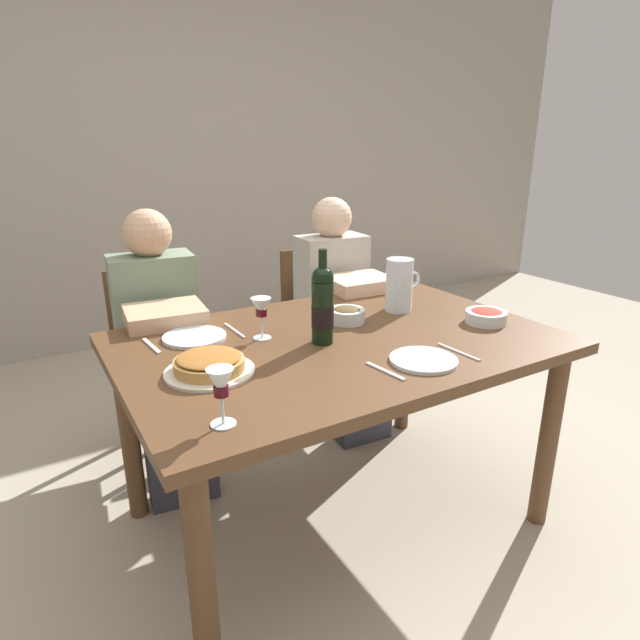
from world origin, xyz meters
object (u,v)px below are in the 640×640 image
(olive_bowl, at_px, (347,314))
(wine_glass_right_diner, at_px, (221,386))
(dining_table, at_px, (338,362))
(chair_left, at_px, (155,351))
(salad_bowl, at_px, (486,316))
(chair_right, at_px, (320,319))
(dinner_plate_left_setting, at_px, (423,360))
(wine_glass_left_diner, at_px, (261,309))
(wine_bottle, at_px, (323,305))
(baked_tart, at_px, (209,365))
(water_pitcher, at_px, (399,288))
(dinner_plate_right_setting, at_px, (195,337))
(diner_left, at_px, (162,343))
(diner_right, at_px, (342,309))

(olive_bowl, relative_size, wine_glass_right_diner, 0.93)
(dining_table, bearing_deg, chair_left, 116.66)
(salad_bowl, bearing_deg, chair_right, 96.44)
(wine_glass_right_diner, bearing_deg, dinner_plate_left_setting, 3.87)
(dinner_plate_left_setting, bearing_deg, wine_glass_left_diner, 127.73)
(wine_bottle, relative_size, baked_tart, 1.20)
(salad_bowl, distance_m, wine_glass_left_diner, 0.86)
(water_pitcher, xyz_separation_m, dinner_plate_left_setting, (-0.27, -0.46, -0.09))
(baked_tart, bearing_deg, dinner_plate_left_setting, -23.35)
(baked_tart, bearing_deg, salad_bowl, -5.14)
(olive_bowl, relative_size, dinner_plate_right_setting, 0.63)
(baked_tart, bearing_deg, chair_right, 44.85)
(baked_tart, bearing_deg, wine_glass_right_diner, -103.73)
(dinner_plate_left_setting, height_order, chair_left, chair_left)
(salad_bowl, bearing_deg, wine_glass_left_diner, 160.61)
(water_pitcher, distance_m, baked_tart, 0.90)
(dinner_plate_left_setting, bearing_deg, wine_bottle, 121.18)
(wine_bottle, height_order, wine_glass_left_diner, wine_bottle)
(olive_bowl, relative_size, dinner_plate_left_setting, 0.65)
(dining_table, height_order, baked_tart, baked_tart)
(water_pitcher, bearing_deg, chair_right, 84.55)
(dining_table, bearing_deg, water_pitcher, 20.75)
(chair_left, xyz_separation_m, chair_right, (0.90, 0.01, 0.00))
(dining_table, xyz_separation_m, dinner_plate_left_setting, (0.12, -0.32, 0.10))
(wine_bottle, bearing_deg, wine_glass_left_diner, 138.64)
(salad_bowl, height_order, chair_right, chair_right)
(olive_bowl, xyz_separation_m, chair_left, (-0.56, 0.75, -0.29))
(dining_table, distance_m, wine_glass_right_diner, 0.70)
(dining_table, relative_size, salad_bowl, 9.65)
(dinner_plate_right_setting, bearing_deg, salad_bowl, -21.84)
(wine_glass_left_diner, xyz_separation_m, dinner_plate_left_setting, (0.35, -0.45, -0.10))
(salad_bowl, bearing_deg, diner_left, 142.47)
(baked_tart, height_order, chair_left, chair_left)
(dining_table, distance_m, dinner_plate_right_setting, 0.52)
(water_pitcher, distance_m, wine_glass_right_diner, 1.08)
(dinner_plate_left_setting, distance_m, diner_left, 1.13)
(chair_right, bearing_deg, salad_bowl, 100.19)
(olive_bowl, height_order, diner_right, diner_right)
(diner_left, distance_m, chair_right, 0.96)
(baked_tart, height_order, dinner_plate_right_setting, baked_tart)
(dining_table, height_order, wine_glass_left_diner, wine_glass_left_diner)
(dinner_plate_left_setting, distance_m, dinner_plate_right_setting, 0.80)
(wine_bottle, bearing_deg, chair_right, 59.64)
(diner_left, bearing_deg, baked_tart, 93.11)
(water_pitcher, relative_size, chair_right, 0.25)
(salad_bowl, xyz_separation_m, wine_glass_left_diner, (-0.80, 0.28, 0.08))
(water_pitcher, xyz_separation_m, wine_glass_left_diner, (-0.62, -0.01, 0.01))
(baked_tart, xyz_separation_m, wine_glass_left_diner, (0.26, 0.19, 0.08))
(water_pitcher, bearing_deg, salad_bowl, -57.45)
(olive_bowl, distance_m, dinner_plate_right_setting, 0.57)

